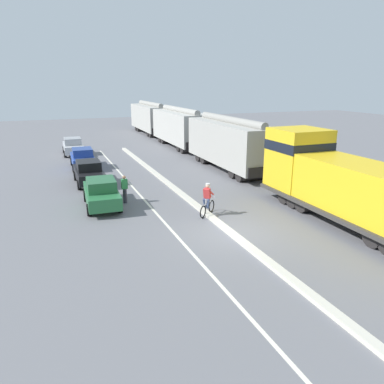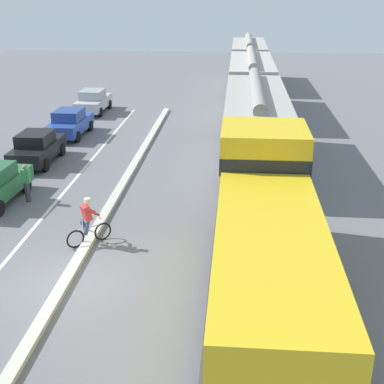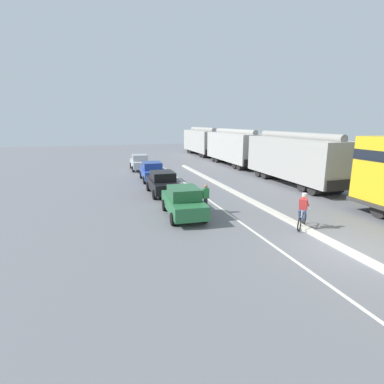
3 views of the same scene
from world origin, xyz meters
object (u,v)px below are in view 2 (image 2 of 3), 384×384
Objects in this scene: parked_car_silver at (93,101)px; cyclist at (88,223)px; locomotive at (266,243)px; hopper_car_lead at (255,126)px; hopper_car_middle at (251,84)px; parked_car_blue at (70,123)px; pedestrian_by_cars at (26,183)px; hopper_car_trailing at (248,62)px; parked_car_black at (37,147)px.

parked_car_silver is 20.90m from cyclist.
locomotive is 1.10× the size of hopper_car_lead.
hopper_car_middle reaches higher than parked_car_silver.
hopper_car_middle is at bearing 32.18° from parked_car_blue.
parked_car_blue is at bearing 156.04° from hopper_car_lead.
locomotive reaches higher than hopper_car_lead.
hopper_car_lead is 11.07m from pedestrian_by_cars.
hopper_car_trailing is at bearing 47.53° from parked_car_silver.
pedestrian_by_cars is at bearing -74.64° from parked_car_black.
parked_car_blue and pedestrian_by_cars have the same top height.
parked_car_silver is 2.46× the size of cyclist.
hopper_car_middle is at bearing 90.00° from hopper_car_lead.
hopper_car_trailing is at bearing 79.58° from cyclist.
hopper_car_middle is 19.62m from pedestrian_by_cars.
hopper_car_trailing is at bearing 90.00° from hopper_car_middle.
parked_car_blue is at bearing 88.56° from parked_car_black.
parked_car_black is 11.53m from parked_car_silver.
parked_car_blue and parked_car_silver have the same top height.
parked_car_blue is 14.77m from cyclist.
parked_car_silver is at bearing 104.13° from cyclist.
locomotive is 6.77× the size of cyclist.
hopper_car_trailing is 2.51× the size of parked_car_silver.
parked_car_silver is at bearing 115.39° from locomotive.
parked_car_blue is at bearing 122.50° from locomotive.
parked_car_silver is (-0.12, 11.53, 0.00)m from parked_car_black.
parked_car_silver is 2.61× the size of pedestrian_by_cars.
hopper_car_lead and hopper_car_trailing have the same top height.
parked_car_silver is (-0.25, 6.33, 0.00)m from parked_car_blue.
parked_car_silver is at bearing 95.22° from pedestrian_by_cars.
cyclist reaches higher than parked_car_blue.
hopper_car_middle and hopper_car_trailing have the same top height.
parked_car_black and parked_car_blue have the same top height.
cyclist is at bearing -123.05° from hopper_car_lead.
cyclist reaches higher than parked_car_silver.
hopper_car_trailing is at bearing 90.00° from hopper_car_lead.
hopper_car_trailing is 6.18× the size of cyclist.
locomotive is 2.76× the size of parked_car_black.
parked_car_silver is (-11.05, -12.07, -1.26)m from hopper_car_trailing.
parked_car_blue is (0.13, 5.20, 0.00)m from parked_car_black.
locomotive is 7.17× the size of pedestrian_by_cars.
parked_car_blue is at bearing 109.19° from cyclist.
hopper_car_trailing reaches higher than parked_car_black.
parked_car_silver is at bearing 92.25° from parked_car_blue.
hopper_car_trailing is (0.00, 23.20, 0.00)m from hopper_car_lead.
cyclist is at bearing 153.15° from locomotive.
parked_car_black is at bearing 119.67° from cyclist.
cyclist is at bearing -100.42° from hopper_car_trailing.
locomotive is 16.09m from parked_car_black.
locomotive is 2.75× the size of parked_car_silver.
parked_car_blue is at bearing -147.82° from hopper_car_middle.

